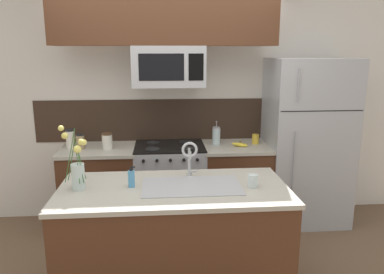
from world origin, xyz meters
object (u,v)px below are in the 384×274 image
object	(u,v)px
french_press	(216,136)
dish_soap_bottle	(131,178)
sink_faucet	(190,154)
coffee_tin	(255,139)
storage_jar_tall	(71,139)
storage_jar_short	(107,141)
stove_range	(170,185)
microwave	(169,66)
banana_bunch	(240,145)
flower_vase	(78,172)
drinking_glass	(253,181)
refrigerator	(306,142)
storage_jar_medium	(80,141)

from	to	relation	value
french_press	dish_soap_bottle	world-z (taller)	french_press
french_press	sink_faucet	world-z (taller)	sink_faucet
coffee_tin	sink_faucet	world-z (taller)	sink_faucet
coffee_tin	storage_jar_tall	bearing A→B (deg)	-179.13
storage_jar_short	sink_faucet	world-z (taller)	sink_faucet
stove_range	dish_soap_bottle	distance (m)	1.36
microwave	banana_bunch	bearing A→B (deg)	-2.90
flower_vase	drinking_glass	bearing A→B (deg)	-2.70
banana_bunch	refrigerator	bearing A→B (deg)	5.89
dish_soap_bottle	storage_jar_short	bearing A→B (deg)	106.16
storage_jar_short	storage_jar_tall	bearing A→B (deg)	172.35
banana_bunch	drinking_glass	xyz separation A→B (m)	(-0.16, -1.24, 0.03)
stove_range	drinking_glass	bearing A→B (deg)	-65.01
sink_faucet	flower_vase	xyz separation A→B (m)	(-0.86, -0.21, -0.06)
storage_jar_medium	sink_faucet	bearing A→B (deg)	-43.06
stove_range	drinking_glass	distance (m)	1.52
storage_jar_tall	flower_vase	world-z (taller)	flower_vase
dish_soap_bottle	french_press	bearing A→B (deg)	56.48
stove_range	coffee_tin	distance (m)	1.09
stove_range	storage_jar_tall	distance (m)	1.19
refrigerator	coffee_tin	world-z (taller)	refrigerator
stove_range	storage_jar_short	bearing A→B (deg)	-177.10
storage_jar_medium	coffee_tin	world-z (taller)	storage_jar_medium
storage_jar_tall	drinking_glass	size ratio (longest dim) A/B	2.07
storage_jar_tall	banana_bunch	world-z (taller)	storage_jar_tall
french_press	dish_soap_bottle	bearing A→B (deg)	-123.52
microwave	dish_soap_bottle	world-z (taller)	microwave
coffee_tin	flower_vase	world-z (taller)	flower_vase
storage_jar_short	coffee_tin	xyz separation A→B (m)	(1.63, 0.08, -0.03)
refrigerator	drinking_glass	xyz separation A→B (m)	(-0.94, -1.32, 0.03)
microwave	refrigerator	bearing A→B (deg)	1.52
sink_faucet	drinking_glass	distance (m)	0.56
stove_range	banana_bunch	world-z (taller)	banana_bunch
storage_jar_tall	dish_soap_bottle	bearing A→B (deg)	-59.21
drinking_glass	microwave	bearing A→B (deg)	115.34
french_press	coffee_tin	bearing A→B (deg)	-1.29
coffee_tin	drinking_glass	xyz separation A→B (m)	(-0.36, -1.35, -0.00)
storage_jar_medium	sink_faucet	distance (m)	1.50
stove_range	storage_jar_tall	size ratio (longest dim) A/B	4.41
storage_jar_short	french_press	world-z (taller)	french_press
storage_jar_tall	storage_jar_short	distance (m)	0.40
dish_soap_bottle	flower_vase	bearing A→B (deg)	-176.84
refrigerator	banana_bunch	xyz separation A→B (m)	(-0.77, -0.08, 0.00)
sink_faucet	dish_soap_bottle	xyz separation A→B (m)	(-0.46, -0.18, -0.13)
stove_range	storage_jar_tall	bearing A→B (deg)	178.96
refrigerator	flower_vase	world-z (taller)	refrigerator
storage_jar_short	dish_soap_bottle	world-z (taller)	storage_jar_short
storage_jar_medium	drinking_glass	size ratio (longest dim) A/B	1.58
microwave	banana_bunch	world-z (taller)	microwave
refrigerator	stove_range	bearing A→B (deg)	-179.26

